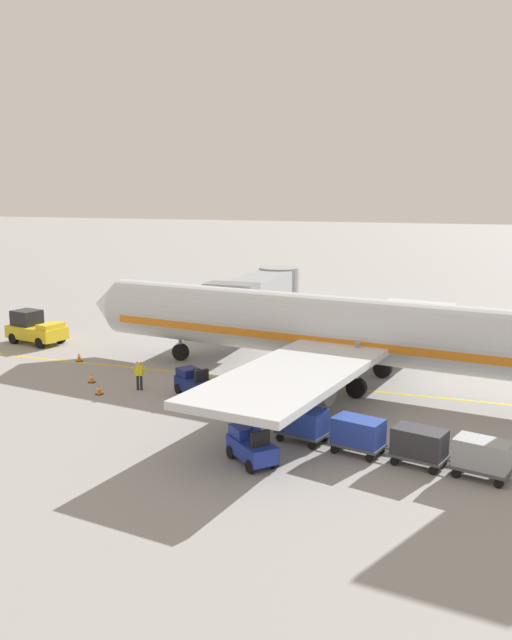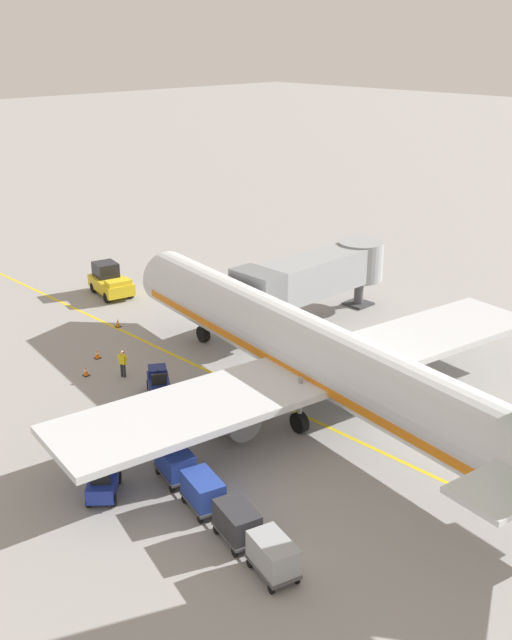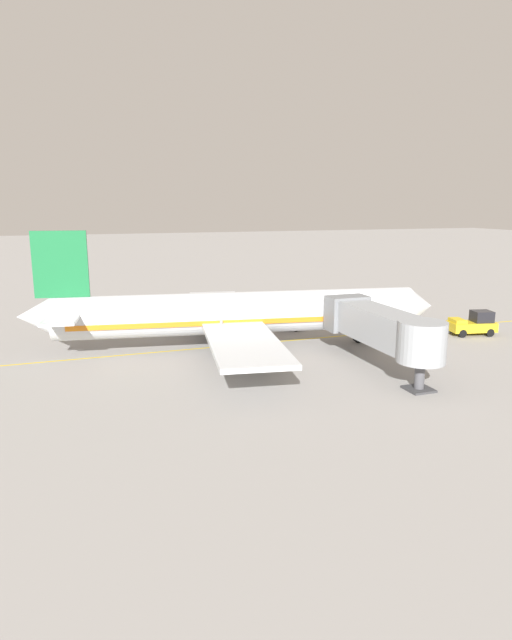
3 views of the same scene
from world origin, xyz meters
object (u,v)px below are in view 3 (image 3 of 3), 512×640
(parked_airliner, at_px, (238,314))
(baggage_tug_lead, at_px, (289,323))
(jet_bridge, at_px, (382,327))
(baggage_cart_front, at_px, (207,317))
(baggage_cart_tail_end, at_px, (132,319))
(ground_crew_loader, at_px, (318,319))
(ground_crew_wing_walker, at_px, (259,328))
(safety_cone_nose_right, at_px, (348,323))
(baggage_cart_second_in_train, at_px, (181,318))
(baggage_tug_trailing, at_px, (212,313))
(baggage_cart_third_in_train, at_px, (156,319))
(safety_cone_nose_left, at_px, (399,329))
(safety_cone_wing_tip, at_px, (326,321))
(pushback_tractor, at_px, (473,324))

(parked_airliner, height_order, baggage_tug_lead, parked_airliner)
(parked_airliner, xyz_separation_m, jet_bridge, (9.78, 8.66, 0.27))
(baggage_cart_front, relative_size, baggage_cart_tail_end, 1.00)
(ground_crew_loader, bearing_deg, ground_crew_wing_walker, -74.78)
(baggage_cart_front, bearing_deg, safety_cone_nose_right, 70.71)
(jet_bridge, xyz_separation_m, baggage_cart_second_in_train, (-20.24, -11.68, -2.51))
(baggage_tug_trailing, height_order, safety_cone_nose_right, baggage_tug_trailing)
(baggage_cart_third_in_train, bearing_deg, baggage_tug_trailing, 106.95)
(baggage_cart_third_in_train, bearing_deg, safety_cone_nose_left, 66.65)
(baggage_cart_third_in_train, distance_m, safety_cone_wing_tip, 18.30)
(baggage_cart_second_in_train, xyz_separation_m, ground_crew_wing_walker, (7.19, 6.18, 0.00))
(baggage_tug_trailing, xyz_separation_m, baggage_cart_second_in_train, (2.43, -4.00, 0.24))
(jet_bridge, height_order, baggage_tug_trailing, jet_bridge)
(baggage_cart_tail_end, relative_size, safety_cone_wing_tip, 5.05)
(baggage_cart_tail_end, relative_size, safety_cone_nose_left, 5.05)
(baggage_cart_third_in_train, bearing_deg, baggage_tug_lead, 65.88)
(parked_airliner, distance_m, ground_crew_wing_walker, 5.06)
(safety_cone_wing_tip, bearing_deg, safety_cone_nose_left, 41.93)
(jet_bridge, bearing_deg, baggage_tug_trailing, -161.27)
(parked_airliner, relative_size, ground_crew_wing_walker, 22.06)
(pushback_tractor, distance_m, baggage_cart_third_in_train, 32.32)
(baggage_cart_front, distance_m, ground_crew_wing_walker, 7.53)
(baggage_tug_lead, relative_size, baggage_cart_second_in_train, 0.92)
(safety_cone_nose_right, bearing_deg, jet_bridge, -19.68)
(baggage_cart_front, bearing_deg, jet_bridge, 24.68)
(parked_airliner, xyz_separation_m, baggage_tug_lead, (-5.14, 7.17, -2.47))
(baggage_cart_third_in_train, xyz_separation_m, safety_cone_nose_left, (10.00, 23.16, -0.66))
(parked_airliner, distance_m, baggage_cart_tail_end, 14.09)
(ground_crew_loader, xyz_separation_m, safety_cone_nose_right, (0.36, 3.39, -0.66))
(baggage_cart_second_in_train, bearing_deg, safety_cone_wing_tip, 76.51)
(jet_bridge, bearing_deg, ground_crew_wing_walker, -157.13)
(baggage_cart_front, distance_m, baggage_cart_third_in_train, 5.34)
(parked_airliner, relative_size, pushback_tractor, 7.83)
(baggage_cart_second_in_train, bearing_deg, baggage_cart_front, 78.19)
(safety_cone_nose_left, xyz_separation_m, safety_cone_nose_right, (-4.02, -3.61, 0.00))
(baggage_tug_lead, bearing_deg, safety_cone_nose_right, 87.99)
(parked_airliner, relative_size, ground_crew_loader, 22.06)
(ground_crew_loader, bearing_deg, baggage_cart_tail_end, -107.97)
(ground_crew_loader, bearing_deg, safety_cone_nose_right, 83.89)
(baggage_tug_lead, xyz_separation_m, ground_crew_loader, (-0.13, 3.34, 0.24))
(jet_bridge, distance_m, safety_cone_wing_tip, 17.25)
(parked_airliner, bearing_deg, safety_cone_nose_left, 92.88)
(baggage_tug_lead, height_order, ground_crew_wing_walker, ground_crew_wing_walker)
(baggage_cart_third_in_train, distance_m, safety_cone_nose_left, 25.23)
(pushback_tractor, bearing_deg, ground_crew_loader, -121.10)
(baggage_cart_third_in_train, relative_size, safety_cone_nose_left, 5.05)
(baggage_cart_front, height_order, baggage_cart_tail_end, same)
(baggage_cart_front, bearing_deg, baggage_cart_second_in_train, -101.81)
(baggage_tug_trailing, distance_m, baggage_cart_front, 3.29)
(pushback_tractor, bearing_deg, baggage_tug_trailing, -124.44)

